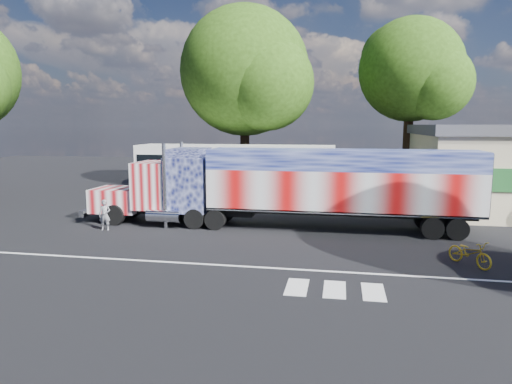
% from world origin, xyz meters
% --- Properties ---
extents(ground, '(100.00, 100.00, 0.00)m').
position_xyz_m(ground, '(0.00, 0.00, 0.00)').
color(ground, black).
extents(lane_markings, '(30.00, 2.67, 0.01)m').
position_xyz_m(lane_markings, '(1.71, -3.77, 0.01)').
color(lane_markings, silver).
rests_on(lane_markings, ground).
extents(semi_truck, '(20.07, 3.17, 4.28)m').
position_xyz_m(semi_truck, '(1.63, 3.73, 2.20)').
color(semi_truck, black).
rests_on(semi_truck, ground).
extents(coach_bus, '(13.22, 3.08, 3.85)m').
position_xyz_m(coach_bus, '(-2.89, 10.85, 1.99)').
color(coach_bus, white).
rests_on(coach_bus, ground).
extents(woman, '(0.63, 0.48, 1.53)m').
position_xyz_m(woman, '(-7.35, 1.50, 0.77)').
color(woman, slate).
rests_on(woman, ground).
extents(bicycle, '(1.64, 1.87, 0.98)m').
position_xyz_m(bicycle, '(8.89, -1.35, 0.49)').
color(bicycle, gold).
rests_on(bicycle, ground).
extents(tree_ne_a, '(7.99, 7.61, 13.01)m').
position_xyz_m(tree_ne_a, '(9.13, 17.14, 9.14)').
color(tree_ne_a, black).
rests_on(tree_ne_a, ground).
extents(tree_n_mid, '(10.13, 9.65, 13.99)m').
position_xyz_m(tree_n_mid, '(-3.04, 15.43, 9.11)').
color(tree_n_mid, black).
rests_on(tree_n_mid, ground).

